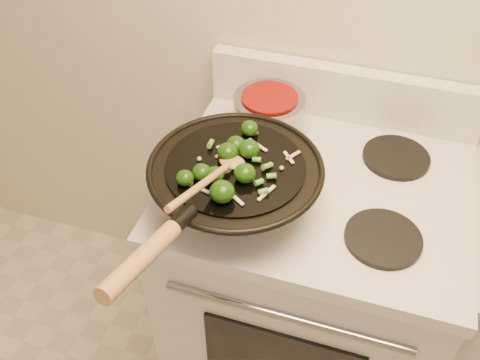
% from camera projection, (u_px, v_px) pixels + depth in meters
% --- Properties ---
extents(stove, '(0.78, 0.67, 1.08)m').
position_uv_depth(stove, '(305.00, 283.00, 1.70)').
color(stove, silver).
rests_on(stove, ground).
extents(wok, '(0.41, 0.68, 0.24)m').
position_uv_depth(wok, '(235.00, 184.00, 1.26)').
color(wok, black).
rests_on(wok, stove).
extents(stirfry, '(0.24, 0.28, 0.05)m').
position_uv_depth(stirfry, '(229.00, 166.00, 1.20)').
color(stirfry, '#153908').
rests_on(stirfry, wok).
extents(wooden_spoon, '(0.09, 0.28, 0.10)m').
position_uv_depth(wooden_spoon, '(216.00, 174.00, 1.16)').
color(wooden_spoon, '#AC7944').
rests_on(wooden_spoon, wok).
extents(saucepan, '(0.20, 0.32, 0.12)m').
position_uv_depth(saucepan, '(268.00, 114.00, 1.48)').
color(saucepan, gray).
rests_on(saucepan, stove).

